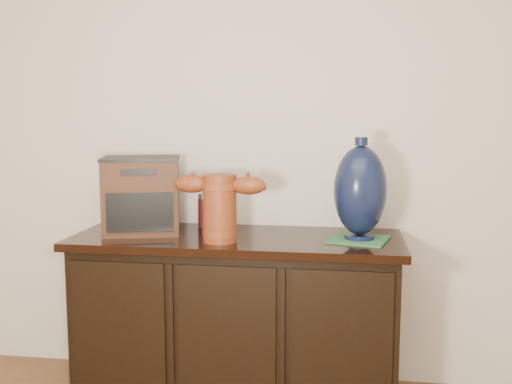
% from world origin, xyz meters
% --- Properties ---
extents(sideboard, '(1.46, 0.56, 0.75)m').
position_xyz_m(sideboard, '(0.00, 2.23, 0.39)').
color(sideboard, black).
rests_on(sideboard, ground).
extents(terracotta_vessel, '(0.41, 0.16, 0.29)m').
position_xyz_m(terracotta_vessel, '(-0.05, 2.10, 0.92)').
color(terracotta_vessel, maroon).
rests_on(terracotta_vessel, sideboard).
extents(tv_radio, '(0.40, 0.36, 0.35)m').
position_xyz_m(tv_radio, '(-0.44, 2.24, 0.93)').
color(tv_radio, '#381C0E').
rests_on(tv_radio, sideboard).
extents(green_mat, '(0.28, 0.28, 0.01)m').
position_xyz_m(green_mat, '(0.54, 2.21, 0.76)').
color(green_mat, '#2A5E32').
rests_on(green_mat, sideboard).
extents(lamp_base, '(0.27, 0.27, 0.44)m').
position_xyz_m(lamp_base, '(0.54, 2.21, 0.97)').
color(lamp_base, black).
rests_on(lamp_base, green_mat).
extents(spray_can, '(0.06, 0.06, 0.16)m').
position_xyz_m(spray_can, '(-0.20, 2.41, 0.83)').
color(spray_can, maroon).
rests_on(spray_can, sideboard).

